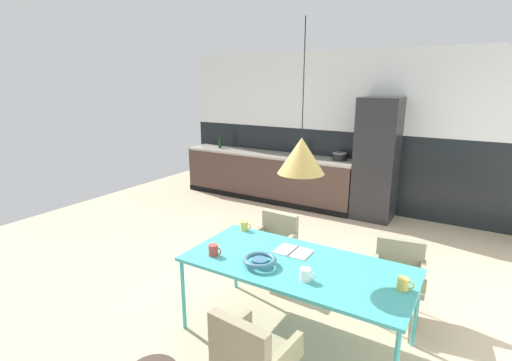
{
  "coord_description": "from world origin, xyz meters",
  "views": [
    {
      "loc": [
        2.04,
        -3.25,
        2.27
      ],
      "look_at": [
        -0.46,
        0.86,
        0.99
      ],
      "focal_mm": 26.46,
      "sensor_mm": 36.0,
      "label": 1
    }
  ],
  "objects_px": {
    "fruit_bowl": "(260,261)",
    "refrigerator_column": "(377,160)",
    "mug_tall_blue": "(214,250)",
    "armchair_corner_seat": "(250,351)",
    "bottle_wine_green": "(220,143)",
    "bottle_spice_small": "(295,151)",
    "armchair_far_side": "(398,269)",
    "pendant_lamp_over_table_near": "(301,156)",
    "open_book": "(293,252)",
    "mug_glass_clear": "(306,274)",
    "mug_wide_latte": "(403,284)",
    "cooking_pot": "(340,156)",
    "dining_table": "(297,267)",
    "armchair_near_window": "(274,238)",
    "mug_dark_espresso": "(245,226)"
  },
  "relations": [
    {
      "from": "mug_dark_espresso",
      "to": "pendant_lamp_over_table_near",
      "type": "height_order",
      "value": "pendant_lamp_over_table_near"
    },
    {
      "from": "mug_tall_blue",
      "to": "armchair_far_side",
      "type": "bearing_deg",
      "value": 38.16
    },
    {
      "from": "dining_table",
      "to": "armchair_far_side",
      "type": "distance_m",
      "value": 1.13
    },
    {
      "from": "mug_glass_clear",
      "to": "open_book",
      "type": "bearing_deg",
      "value": 126.77
    },
    {
      "from": "armchair_far_side",
      "to": "armchair_near_window",
      "type": "xyz_separation_m",
      "value": [
        -1.4,
        0.02,
        0.0
      ]
    },
    {
      "from": "refrigerator_column",
      "to": "armchair_corner_seat",
      "type": "xyz_separation_m",
      "value": [
        0.31,
        -4.43,
        -0.49
      ]
    },
    {
      "from": "cooking_pot",
      "to": "bottle_spice_small",
      "type": "xyz_separation_m",
      "value": [
        -0.78,
        -0.18,
        0.04
      ]
    },
    {
      "from": "mug_dark_espresso",
      "to": "armchair_near_window",
      "type": "bearing_deg",
      "value": 79.21
    },
    {
      "from": "dining_table",
      "to": "open_book",
      "type": "distance_m",
      "value": 0.23
    },
    {
      "from": "armchair_corner_seat",
      "to": "bottle_wine_green",
      "type": "relative_size",
      "value": 2.91
    },
    {
      "from": "mug_tall_blue",
      "to": "armchair_corner_seat",
      "type": "bearing_deg",
      "value": -39.52
    },
    {
      "from": "armchair_near_window",
      "to": "cooking_pot",
      "type": "relative_size",
      "value": 3.03
    },
    {
      "from": "armchair_far_side",
      "to": "open_book",
      "type": "xyz_separation_m",
      "value": [
        -0.82,
        -0.67,
        0.26
      ]
    },
    {
      "from": "armchair_far_side",
      "to": "mug_wide_latte",
      "type": "bearing_deg",
      "value": 92.96
    },
    {
      "from": "dining_table",
      "to": "cooking_pot",
      "type": "bearing_deg",
      "value": 103.76
    },
    {
      "from": "refrigerator_column",
      "to": "bottle_spice_small",
      "type": "xyz_separation_m",
      "value": [
        -1.45,
        -0.07,
        0.01
      ]
    },
    {
      "from": "open_book",
      "to": "bottle_spice_small",
      "type": "distance_m",
      "value": 3.62
    },
    {
      "from": "mug_tall_blue",
      "to": "mug_wide_latte",
      "type": "distance_m",
      "value": 1.61
    },
    {
      "from": "bottle_wine_green",
      "to": "dining_table",
      "type": "bearing_deg",
      "value": -45.77
    },
    {
      "from": "armchair_far_side",
      "to": "mug_wide_latte",
      "type": "height_order",
      "value": "mug_wide_latte"
    },
    {
      "from": "mug_dark_espresso",
      "to": "bottle_wine_green",
      "type": "bearing_deg",
      "value": 130.13
    },
    {
      "from": "fruit_bowl",
      "to": "bottle_wine_green",
      "type": "xyz_separation_m",
      "value": [
        -3.18,
        3.73,
        0.24
      ]
    },
    {
      "from": "open_book",
      "to": "armchair_near_window",
      "type": "bearing_deg",
      "value": 129.47
    },
    {
      "from": "bottle_wine_green",
      "to": "armchair_far_side",
      "type": "bearing_deg",
      "value": -32.86
    },
    {
      "from": "dining_table",
      "to": "pendant_lamp_over_table_near",
      "type": "relative_size",
      "value": 1.64
    },
    {
      "from": "fruit_bowl",
      "to": "cooking_pot",
      "type": "relative_size",
      "value": 1.16
    },
    {
      "from": "armchair_corner_seat",
      "to": "mug_glass_clear",
      "type": "height_order",
      "value": "mug_glass_clear"
    },
    {
      "from": "fruit_bowl",
      "to": "mug_wide_latte",
      "type": "relative_size",
      "value": 2.22
    },
    {
      "from": "armchair_near_window",
      "to": "mug_dark_espresso",
      "type": "bearing_deg",
      "value": 82.17
    },
    {
      "from": "fruit_bowl",
      "to": "pendant_lamp_over_table_near",
      "type": "xyz_separation_m",
      "value": [
        0.25,
        0.23,
        0.9
      ]
    },
    {
      "from": "refrigerator_column",
      "to": "mug_dark_espresso",
      "type": "xyz_separation_m",
      "value": [
        -0.57,
        -3.12,
        -0.22
      ]
    },
    {
      "from": "bottle_spice_small",
      "to": "pendant_lamp_over_table_near",
      "type": "height_order",
      "value": "pendant_lamp_over_table_near"
    },
    {
      "from": "bottle_wine_green",
      "to": "mug_dark_espresso",
      "type": "bearing_deg",
      "value": -49.87
    },
    {
      "from": "armchair_far_side",
      "to": "bottle_spice_small",
      "type": "relative_size",
      "value": 2.91
    },
    {
      "from": "bottle_spice_small",
      "to": "bottle_wine_green",
      "type": "bearing_deg",
      "value": 177.24
    },
    {
      "from": "pendant_lamp_over_table_near",
      "to": "mug_tall_blue",
      "type": "bearing_deg",
      "value": -158.94
    },
    {
      "from": "mug_glass_clear",
      "to": "mug_wide_latte",
      "type": "relative_size",
      "value": 1.01
    },
    {
      "from": "mug_dark_espresso",
      "to": "mug_wide_latte",
      "type": "relative_size",
      "value": 0.93
    },
    {
      "from": "armchair_far_side",
      "to": "mug_tall_blue",
      "type": "bearing_deg",
      "value": 29.49
    },
    {
      "from": "dining_table",
      "to": "armchair_near_window",
      "type": "height_order",
      "value": "armchair_near_window"
    },
    {
      "from": "fruit_bowl",
      "to": "refrigerator_column",
      "type": "bearing_deg",
      "value": 89.47
    },
    {
      "from": "armchair_far_side",
      "to": "bottle_spice_small",
      "type": "distance_m",
      "value": 3.54
    },
    {
      "from": "mug_wide_latte",
      "to": "pendant_lamp_over_table_near",
      "type": "relative_size",
      "value": 0.11
    },
    {
      "from": "open_book",
      "to": "bottle_spice_small",
      "type": "relative_size",
      "value": 1.25
    },
    {
      "from": "bottle_wine_green",
      "to": "bottle_spice_small",
      "type": "xyz_separation_m",
      "value": [
        1.77,
        -0.09,
        -0.0
      ]
    },
    {
      "from": "mug_glass_clear",
      "to": "bottle_wine_green",
      "type": "bearing_deg",
      "value": 133.95
    },
    {
      "from": "mug_wide_latte",
      "to": "bottle_wine_green",
      "type": "xyz_separation_m",
      "value": [
        -4.3,
        3.49,
        0.24
      ]
    },
    {
      "from": "refrigerator_column",
      "to": "pendant_lamp_over_table_near",
      "type": "bearing_deg",
      "value": -86.44
    },
    {
      "from": "armchair_near_window",
      "to": "pendant_lamp_over_table_near",
      "type": "xyz_separation_m",
      "value": [
        0.7,
        -0.86,
        1.2
      ]
    },
    {
      "from": "armchair_corner_seat",
      "to": "open_book",
      "type": "distance_m",
      "value": 1.14
    }
  ]
}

